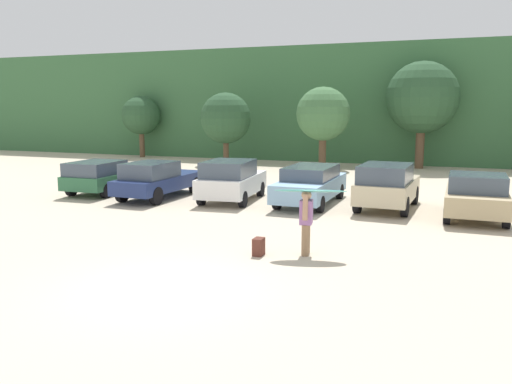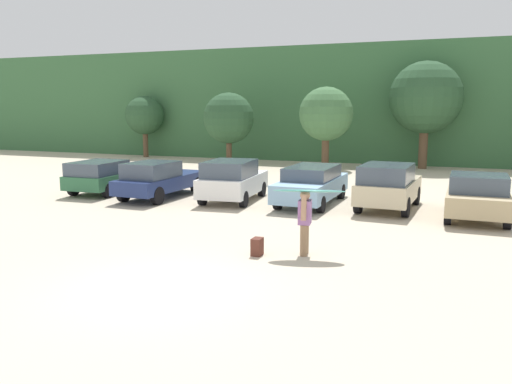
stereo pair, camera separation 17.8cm
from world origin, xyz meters
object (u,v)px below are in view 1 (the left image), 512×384
object	(u,v)px
surfboard_teal	(311,191)
parked_car_tan	(476,196)
parked_car_white	(231,180)
parked_car_forest_green	(104,176)
parked_car_champagne	(387,185)
person_adult	(306,218)
parked_car_sky_blue	(310,184)
backpack_dropped	(259,247)
parked_car_navy	(157,179)

from	to	relation	value
surfboard_teal	parked_car_tan	bearing A→B (deg)	-138.61
parked_car_white	parked_car_forest_green	bearing A→B (deg)	85.73
parked_car_champagne	person_adult	size ratio (longest dim) A/B	2.42
parked_car_sky_blue	backpack_dropped	xyz separation A→B (m)	(0.64, -7.51, -0.56)
parked_car_white	backpack_dropped	distance (m)	7.89
parked_car_forest_green	parked_car_tan	world-z (taller)	parked_car_tan
parked_car_tan	parked_car_forest_green	bearing A→B (deg)	90.60
parked_car_sky_blue	parked_car_champagne	bearing A→B (deg)	-91.53
parked_car_forest_green	parked_car_sky_blue	xyz separation A→B (m)	(9.16, 0.69, 0.02)
parked_car_sky_blue	backpack_dropped	bearing A→B (deg)	-174.15
parked_car_forest_green	parked_car_tan	xyz separation A→B (m)	(15.11, -0.06, 0.03)
parked_car_champagne	parked_car_forest_green	bearing A→B (deg)	95.74
parked_car_sky_blue	person_adult	xyz separation A→B (m)	(1.73, -6.99, 0.15)
parked_car_navy	parked_car_champagne	size ratio (longest dim) A/B	1.15
parked_car_navy	surfboard_teal	size ratio (longest dim) A/B	2.43
parked_car_champagne	surfboard_teal	xyz separation A→B (m)	(-1.11, -6.81, 0.75)
parked_car_tan	person_adult	bearing A→B (deg)	146.75
parked_car_tan	backpack_dropped	world-z (taller)	parked_car_tan
parked_car_navy	parked_car_tan	distance (m)	12.19
parked_car_forest_green	surfboard_teal	distance (m)	12.66
parked_car_tan	surfboard_teal	xyz separation A→B (m)	(-4.13, -6.19, 0.85)
person_adult	backpack_dropped	xyz separation A→B (m)	(-1.09, -0.52, -0.72)
parked_car_white	parked_car_sky_blue	distance (m)	3.17
parked_car_white	backpack_dropped	bearing A→B (deg)	-156.74
parked_car_navy	surfboard_teal	distance (m)	10.02
parked_car_forest_green	parked_car_white	distance (m)	6.05
parked_car_white	parked_car_sky_blue	size ratio (longest dim) A/B	0.84
parked_car_sky_blue	surfboard_teal	world-z (taller)	surfboard_teal
person_adult	surfboard_teal	size ratio (longest dim) A/B	0.87
parked_car_forest_green	person_adult	xyz separation A→B (m)	(10.89, -6.30, 0.18)
parked_car_champagne	person_adult	distance (m)	6.96
parked_car_navy	parked_car_champagne	xyz separation A→B (m)	(9.17, 0.92, 0.10)
parked_car_white	backpack_dropped	xyz separation A→B (m)	(3.75, -6.92, -0.64)
parked_car_sky_blue	person_adult	world-z (taller)	person_adult
person_adult	parked_car_champagne	bearing A→B (deg)	-108.44
parked_car_forest_green	surfboard_teal	world-z (taller)	surfboard_teal
surfboard_teal	parked_car_sky_blue	bearing A→B (deg)	-90.21
parked_car_white	parked_car_tan	xyz separation A→B (m)	(9.06, -0.15, -0.07)
parked_car_forest_green	parked_car_tan	distance (m)	15.11
surfboard_teal	backpack_dropped	world-z (taller)	surfboard_teal
surfboard_teal	parked_car_navy	bearing A→B (deg)	-51.06
backpack_dropped	person_adult	bearing A→B (deg)	25.53
parked_car_champagne	backpack_dropped	size ratio (longest dim) A/B	9.00
parked_car_champagne	surfboard_teal	size ratio (longest dim) A/B	2.11
parked_car_tan	backpack_dropped	xyz separation A→B (m)	(-5.31, -6.76, -0.57)
parked_car_forest_green	parked_car_navy	xyz separation A→B (m)	(2.92, -0.36, 0.03)
parked_car_champagne	parked_car_tan	distance (m)	3.09
parked_car_navy	backpack_dropped	xyz separation A→B (m)	(6.87, -6.46, -0.57)
parked_car_forest_green	backpack_dropped	world-z (taller)	parked_car_forest_green
parked_car_navy	backpack_dropped	distance (m)	9.45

